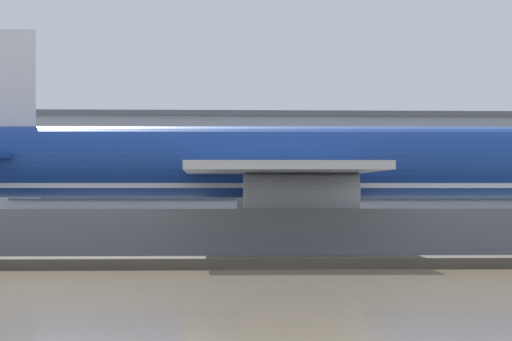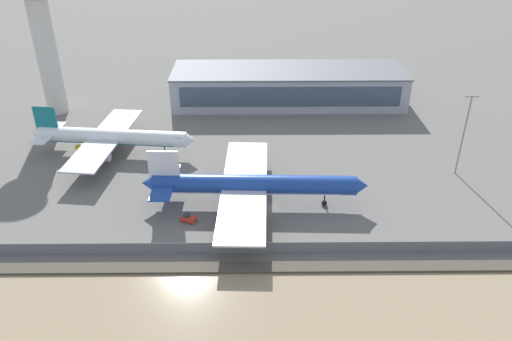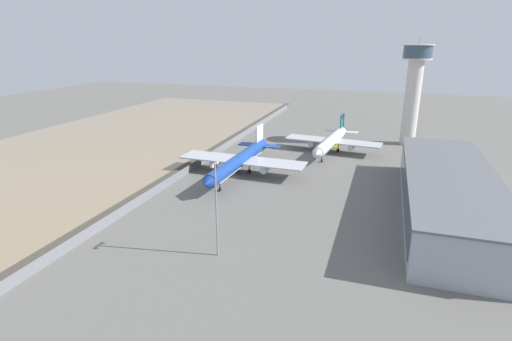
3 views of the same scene
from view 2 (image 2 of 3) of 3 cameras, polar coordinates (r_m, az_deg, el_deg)
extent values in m
plane|color=#66635E|center=(112.41, 1.56, -4.31)|extent=(500.00, 500.00, 0.00)
cube|color=#474238|center=(95.90, 1.98, -11.01)|extent=(320.00, 3.00, 0.50)
cube|color=slate|center=(98.69, 1.88, -8.83)|extent=(280.00, 0.08, 2.68)
cylinder|color=slate|center=(98.69, 1.88, -8.83)|extent=(0.10, 0.10, 2.68)
cylinder|color=#193D93|center=(110.79, -0.18, -1.59)|extent=(45.27, 5.84, 4.34)
cone|color=#193D93|center=(112.76, 11.99, -1.70)|extent=(2.96, 4.22, 4.12)
cone|color=#193D93|center=(113.87, -12.23, -1.40)|extent=(2.95, 4.00, 3.91)
cube|color=#232D3D|center=(111.96, 10.51, -1.46)|extent=(2.51, 3.77, 1.30)
cube|color=silver|center=(111.42, -0.18, -2.12)|extent=(38.47, 4.75, 0.78)
cube|color=#B7BABF|center=(120.53, -1.12, 0.86)|extent=(10.65, 21.99, 0.43)
cube|color=#B7BABF|center=(102.06, -1.62, -4.97)|extent=(10.65, 21.99, 0.43)
cylinder|color=#B7BABF|center=(119.66, -0.50, -0.14)|extent=(6.40, 2.60, 2.39)
cylinder|color=#B7BABF|center=(104.23, -0.81, -5.09)|extent=(6.40, 2.60, 2.39)
cube|color=silver|center=(110.89, -10.50, 0.49)|extent=(6.79, 0.75, 7.38)
cube|color=#193D93|center=(116.22, -9.97, -0.30)|extent=(4.78, 8.09, 0.35)
cube|color=#193D93|center=(109.54, -10.69, -2.36)|extent=(4.78, 8.09, 0.35)
cylinder|color=black|center=(113.34, 7.84, -3.16)|extent=(0.30, 0.30, 2.54)
cylinder|color=black|center=(114.03, 7.80, -3.70)|extent=(1.23, 0.52, 1.22)
cylinder|color=black|center=(114.65, -1.73, -2.45)|extent=(0.35, 0.35, 2.54)
cylinder|color=black|center=(115.33, -1.72, -2.99)|extent=(1.43, 1.02, 1.40)
cylinder|color=black|center=(110.81, -1.85, -3.70)|extent=(0.35, 0.35, 2.54)
cylinder|color=black|center=(111.51, -1.84, -4.25)|extent=(1.43, 1.02, 1.40)
cylinder|color=white|center=(138.37, -16.11, 3.75)|extent=(40.19, 8.36, 4.16)
cone|color=white|center=(132.26, -7.52, 3.49)|extent=(3.11, 4.22, 3.95)
cone|color=white|center=(147.29, -23.82, 3.91)|extent=(3.09, 4.01, 3.75)
cube|color=#232D3D|center=(132.65, -8.69, 3.73)|extent=(2.65, 3.76, 1.25)
cube|color=#14707A|center=(138.85, -16.04, 3.32)|extent=(34.14, 6.90, 0.75)
cube|color=#B7BABF|center=(147.38, -15.56, 5.21)|extent=(10.77, 20.01, 0.42)
cube|color=#B7BABF|center=(131.46, -18.28, 1.74)|extent=(10.77, 20.01, 0.42)
cylinder|color=#B7BABF|center=(146.20, -15.25, 4.47)|extent=(5.81, 2.87, 2.29)
cylinder|color=#B7BABF|center=(132.83, -17.48, 1.51)|extent=(5.81, 2.87, 2.29)
cube|color=#14707A|center=(144.03, -22.91, 5.38)|extent=(6.02, 1.13, 7.08)
cube|color=white|center=(148.30, -22.04, 4.59)|extent=(4.72, 7.42, 0.33)
cube|color=white|center=(142.71, -23.21, 3.39)|extent=(4.72, 7.42, 0.33)
cylinder|color=black|center=(135.43, -10.38, 2.33)|extent=(0.29, 0.29, 2.43)
cylinder|color=black|center=(135.98, -10.34, 1.88)|extent=(1.21, 0.58, 1.17)
cylinder|color=black|center=(142.59, -16.68, 2.97)|extent=(0.33, 0.33, 2.43)
cylinder|color=black|center=(143.11, -16.62, 2.53)|extent=(1.43, 1.07, 1.34)
cylinder|color=black|center=(139.00, -17.30, 2.16)|extent=(0.33, 0.33, 2.43)
cylinder|color=black|center=(139.53, -17.23, 1.72)|extent=(1.43, 1.07, 1.34)
cube|color=red|center=(108.62, -7.72, -5.47)|extent=(3.56, 2.64, 1.11)
cube|color=#283847|center=(108.33, -7.93, -5.08)|extent=(1.51, 1.60, 0.50)
cylinder|color=black|center=(108.77, -8.33, -5.72)|extent=(0.73, 0.46, 0.70)
cylinder|color=black|center=(109.74, -8.00, -5.34)|extent=(0.73, 0.46, 0.70)
cylinder|color=black|center=(107.96, -7.40, -5.95)|extent=(0.73, 0.46, 0.70)
cylinder|color=black|center=(108.93, -7.07, -5.57)|extent=(0.73, 0.46, 0.70)
cube|color=yellow|center=(141.57, -19.12, 2.11)|extent=(5.00, 5.30, 2.07)
cube|color=#283847|center=(139.86, -18.83, 2.00)|extent=(2.26, 2.17, 0.83)
cube|color=orange|center=(141.08, -19.19, 2.52)|extent=(1.12, 1.07, 0.16)
cylinder|color=black|center=(140.88, -18.45, 1.71)|extent=(0.72, 0.78, 0.84)
cylinder|color=black|center=(140.29, -19.13, 1.47)|extent=(0.72, 0.78, 0.84)
cylinder|color=black|center=(143.59, -19.00, 2.15)|extent=(0.72, 0.78, 0.84)
cylinder|color=black|center=(143.01, -19.67, 1.91)|extent=(0.72, 0.78, 0.84)
cylinder|color=beige|center=(168.32, -22.73, 11.89)|extent=(6.34, 6.34, 35.89)
cube|color=#9EA3AD|center=(167.99, 3.68, 9.54)|extent=(75.26, 21.49, 10.80)
cube|color=#3D4C5B|center=(157.69, 3.95, 8.39)|extent=(69.24, 0.16, 6.48)
cube|color=#5B5E63|center=(166.16, 3.75, 11.38)|extent=(75.86, 22.09, 0.50)
cylinder|color=gray|center=(131.07, 22.60, 3.68)|extent=(0.36, 0.36, 20.80)
cube|color=gray|center=(127.38, 23.48, 7.78)|extent=(3.20, 0.24, 0.24)
cube|color=silver|center=(127.00, 22.95, 7.69)|extent=(0.60, 0.40, 0.44)
cube|color=silver|center=(127.97, 23.94, 7.63)|extent=(0.60, 0.40, 0.44)
camera|label=1|loc=(59.72, -15.08, -55.69)|focal=105.00mm
camera|label=3|loc=(185.41, 42.00, 16.68)|focal=28.00mm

